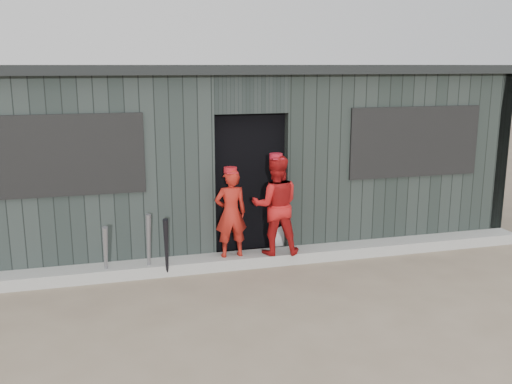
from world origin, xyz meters
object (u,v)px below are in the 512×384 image
object	(u,v)px
bat_mid	(149,245)
bat_right	(166,248)
dugout	(228,151)
bat_left	(106,254)
player_grey_back	(283,204)
player_red_left	(231,213)
player_red_right	(276,205)

from	to	relation	value
bat_mid	bat_right	world-z (taller)	bat_mid
bat_mid	dugout	world-z (taller)	dugout
bat_left	player_grey_back	world-z (taller)	player_grey_back
bat_mid	bat_right	xyz separation A→B (m)	(0.21, -0.14, -0.01)
player_red_left	dugout	bearing A→B (deg)	-103.47
bat_mid	player_grey_back	world-z (taller)	player_grey_back
player_red_left	player_red_right	bearing A→B (deg)	174.18
player_red_right	dugout	world-z (taller)	dugout
bat_right	bat_mid	bearing A→B (deg)	145.80
bat_right	dugout	distance (m)	2.44
bat_left	player_red_right	xyz separation A→B (m)	(2.20, 0.09, 0.45)
bat_left	player_grey_back	size ratio (longest dim) A/B	0.54
player_grey_back	player_red_right	bearing A→B (deg)	45.56
bat_right	player_grey_back	world-z (taller)	player_grey_back
bat_left	bat_mid	distance (m)	0.53
player_red_left	bat_mid	bearing A→B (deg)	2.58
bat_left	bat_right	xyz separation A→B (m)	(0.73, -0.11, 0.04)
player_red_left	dugout	distance (m)	1.82
player_red_left	player_red_right	xyz separation A→B (m)	(0.60, -0.04, 0.08)
bat_mid	bat_right	distance (m)	0.25
player_red_right	dugout	xyz separation A→B (m)	(-0.26, 1.73, 0.47)
bat_right	player_grey_back	size ratio (longest dim) A/B	0.59
bat_left	bat_right	size ratio (longest dim) A/B	0.92
player_red_right	dugout	size ratio (longest dim) A/B	0.16
bat_left	bat_mid	xyz separation A→B (m)	(0.52, 0.03, 0.05)
bat_left	bat_mid	size ratio (longest dim) A/B	0.90
bat_right	player_grey_back	xyz separation A→B (m)	(1.75, 0.72, 0.28)
bat_left	bat_mid	world-z (taller)	bat_mid
bat_left	bat_mid	bearing A→B (deg)	3.70
player_red_left	dugout	size ratio (longest dim) A/B	0.14
player_red_left	player_grey_back	size ratio (longest dim) A/B	0.86
player_grey_back	bat_right	bearing A→B (deg)	5.81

